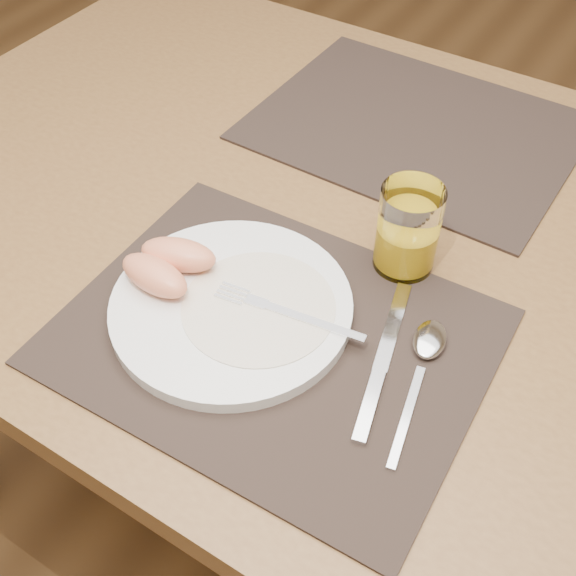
# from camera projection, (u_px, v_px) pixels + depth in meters

# --- Properties ---
(ground) EXTENTS (5.00, 5.00, 0.00)m
(ground) POSITION_uv_depth(u_px,v_px,m) (332.00, 497.00, 1.47)
(ground) COLOR brown
(ground) RESTS_ON ground
(table) EXTENTS (1.40, 0.90, 0.75)m
(table) POSITION_uv_depth(u_px,v_px,m) (355.00, 266.00, 0.98)
(table) COLOR brown
(table) RESTS_ON ground
(placemat_near) EXTENTS (0.46, 0.36, 0.00)m
(placemat_near) POSITION_uv_depth(u_px,v_px,m) (273.00, 337.00, 0.78)
(placemat_near) COLOR #2C211B
(placemat_near) RESTS_ON table
(placemat_far) EXTENTS (0.46, 0.36, 0.00)m
(placemat_far) POSITION_uv_depth(u_px,v_px,m) (415.00, 128.00, 1.05)
(placemat_far) COLOR #2C211B
(placemat_far) RESTS_ON table
(plate) EXTENTS (0.27, 0.27, 0.02)m
(plate) POSITION_uv_depth(u_px,v_px,m) (231.00, 307.00, 0.80)
(plate) COLOR white
(plate) RESTS_ON placemat_near
(plate_dressing) EXTENTS (0.17, 0.17, 0.00)m
(plate_dressing) POSITION_uv_depth(u_px,v_px,m) (259.00, 307.00, 0.79)
(plate_dressing) COLOR white
(plate_dressing) RESTS_ON plate
(fork) EXTENTS (0.18, 0.04, 0.00)m
(fork) POSITION_uv_depth(u_px,v_px,m) (276.00, 309.00, 0.79)
(fork) COLOR silver
(fork) RESTS_ON plate
(knife) EXTENTS (0.07, 0.22, 0.01)m
(knife) POSITION_uv_depth(u_px,v_px,m) (380.00, 370.00, 0.75)
(knife) COLOR silver
(knife) RESTS_ON placemat_near
(spoon) EXTENTS (0.06, 0.19, 0.01)m
(spoon) POSITION_uv_depth(u_px,v_px,m) (426.00, 350.00, 0.76)
(spoon) COLOR silver
(spoon) RESTS_ON placemat_near
(juice_glass) EXTENTS (0.07, 0.07, 0.11)m
(juice_glass) POSITION_uv_depth(u_px,v_px,m) (407.00, 233.00, 0.82)
(juice_glass) COLOR white
(juice_glass) RESTS_ON placemat_near
(grapefruit_wedges) EXTENTS (0.10, 0.10, 0.04)m
(grapefruit_wedges) POSITION_uv_depth(u_px,v_px,m) (167.00, 265.00, 0.81)
(grapefruit_wedges) COLOR #E88A5E
(grapefruit_wedges) RESTS_ON plate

